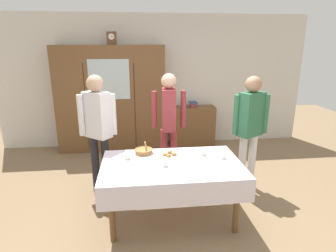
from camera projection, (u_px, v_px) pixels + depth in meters
name	position (u px, v px, depth m)	size (l,w,h in m)	color
ground_plane	(170.00, 208.00, 3.74)	(12.00, 12.00, 0.00)	#846B4C
back_wall	(155.00, 81.00, 5.89)	(6.40, 0.10, 2.70)	silver
dining_table	(172.00, 172.00, 3.34)	(1.68, 1.03, 0.74)	brown
wall_cabinet	(111.00, 99.00, 5.60)	(2.12, 0.46, 2.09)	brown
mantel_clock	(112.00, 38.00, 5.27)	(0.18, 0.11, 0.24)	brown
bookshelf_low	(192.00, 126.00, 6.00)	(0.93, 0.35, 0.84)	brown
book_stack	(193.00, 104.00, 5.87)	(0.17, 0.22, 0.10)	#99332D
tea_cup_back_edge	(164.00, 164.00, 3.25)	(0.13, 0.13, 0.06)	white
tea_cup_center	(203.00, 153.00, 3.59)	(0.13, 0.13, 0.06)	white
tea_cup_near_left	(223.00, 157.00, 3.47)	(0.13, 0.13, 0.06)	white
tea_cup_far_left	(127.00, 157.00, 3.46)	(0.13, 0.13, 0.06)	white
bread_basket	(144.00, 151.00, 3.65)	(0.24, 0.24, 0.16)	#9E7542
pastry_plate	(169.00, 155.00, 3.57)	(0.28, 0.28, 0.05)	white
spoon_far_right	(215.00, 175.00, 3.05)	(0.12, 0.02, 0.01)	silver
spoon_mid_left	(131.00, 177.00, 3.00)	(0.12, 0.02, 0.01)	silver
spoon_near_left	(116.00, 160.00, 3.43)	(0.12, 0.02, 0.01)	silver
person_behind_table_left	(250.00, 122.00, 4.01)	(0.52, 0.35, 1.69)	silver
person_by_cabinet	(98.00, 123.00, 3.89)	(0.52, 0.38, 1.72)	#232328
person_beside_shelf	(169.00, 117.00, 4.26)	(0.52, 0.38, 1.70)	#933338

